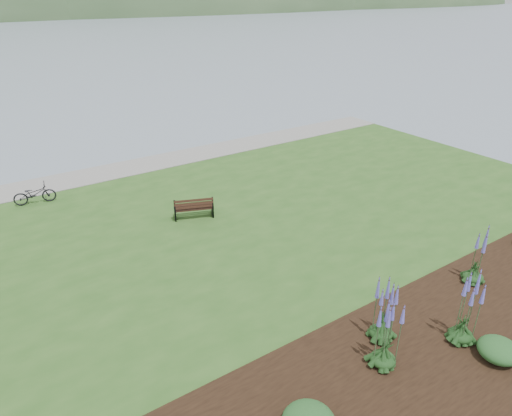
% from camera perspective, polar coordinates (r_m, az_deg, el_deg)
% --- Properties ---
extents(ground, '(600.00, 600.00, 0.00)m').
position_cam_1_polar(ground, '(18.02, -9.24, -2.98)').
color(ground, gray).
rests_on(ground, ground).
extents(lawn, '(34.00, 20.00, 0.40)m').
position_cam_1_polar(lawn, '(16.35, -6.24, -5.19)').
color(lawn, '#2B541D').
rests_on(lawn, ground).
extents(shoreline_path, '(34.00, 2.20, 0.03)m').
position_cam_1_polar(shoreline_path, '(23.79, -16.54, 4.63)').
color(shoreline_path, gray).
rests_on(shoreline_path, lawn).
extents(garden_bed, '(24.00, 4.40, 0.04)m').
position_cam_1_polar(garden_bed, '(13.26, 23.34, -14.68)').
color(garden_bed, black).
rests_on(garden_bed, lawn).
extents(far_hillside, '(580.00, 80.00, 38.00)m').
position_cam_1_polar(far_hillside, '(186.60, -27.76, 20.44)').
color(far_hillside, '#34532E').
rests_on(far_hillside, ground).
extents(park_bench, '(1.63, 1.12, 0.94)m').
position_cam_1_polar(park_bench, '(17.92, -7.79, 0.06)').
color(park_bench, black).
rests_on(park_bench, lawn).
extents(bicycle_a, '(0.87, 1.73, 0.87)m').
position_cam_1_polar(bicycle_a, '(21.16, -25.97, 1.60)').
color(bicycle_a, black).
rests_on(bicycle_a, lawn).
extents(echium_0, '(0.62, 0.62, 2.29)m').
position_cam_1_polar(echium_0, '(12.66, 24.89, -11.34)').
color(echium_0, '#133413').
rests_on(echium_0, garden_bed).
extents(echium_1, '(0.62, 0.62, 2.08)m').
position_cam_1_polar(echium_1, '(15.30, 25.92, -5.81)').
color(echium_1, '#133413').
rests_on(echium_1, garden_bed).
extents(echium_4, '(0.62, 0.62, 2.21)m').
position_cam_1_polar(echium_4, '(11.32, 16.05, -14.80)').
color(echium_4, '#133413').
rests_on(echium_4, garden_bed).
extents(echium_5, '(0.62, 0.62, 2.02)m').
position_cam_1_polar(echium_5, '(12.12, 15.74, -12.21)').
color(echium_5, '#133413').
rests_on(echium_5, garden_bed).
extents(shrub_1, '(0.99, 0.99, 0.49)m').
position_cam_1_polar(shrub_1, '(12.94, 28.06, -15.40)').
color(shrub_1, '#1E4C21').
rests_on(shrub_1, garden_bed).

